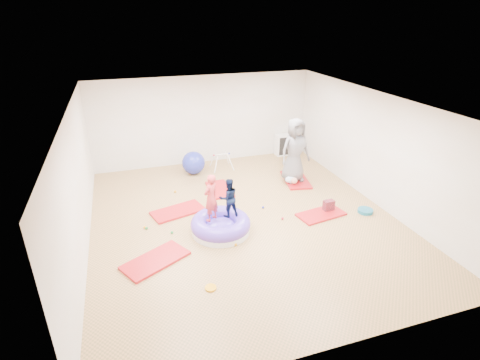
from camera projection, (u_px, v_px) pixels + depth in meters
name	position (u px, v px, depth m)	size (l,w,h in m)	color
room	(244.00, 165.00, 8.42)	(7.01, 8.01, 2.81)	tan
gym_mat_front_left	(156.00, 260.00, 7.45)	(1.30, 0.65, 0.05)	red
gym_mat_mid_left	(178.00, 211.00, 9.29)	(1.27, 0.64, 0.05)	red
gym_mat_center_back	(220.00, 189.00, 10.45)	(1.14, 0.57, 0.05)	red
gym_mat_right	(321.00, 214.00, 9.15)	(1.16, 0.58, 0.05)	red
gym_mat_rear_right	(296.00, 180.00, 11.03)	(1.30, 0.65, 0.05)	red
inflatable_cushion	(221.00, 226.00, 8.40)	(1.35, 1.35, 0.43)	white
child_pink	(211.00, 196.00, 8.05)	(0.40, 0.26, 1.08)	#CC383D
child_navy	(229.00, 196.00, 8.25)	(0.44, 0.34, 0.90)	black
adult_caregiver	(295.00, 150.00, 10.56)	(0.90, 0.59, 1.84)	slate
infant	(292.00, 180.00, 10.69)	(0.38, 0.39, 0.22)	silver
ball_pit_balls	(206.00, 217.00, 9.02)	(3.24, 3.06, 0.06)	#C6273D
exercise_ball_blue	(194.00, 163.00, 11.39)	(0.70, 0.70, 0.70)	#232CA2
exercise_ball_orange	(192.00, 168.00, 11.46)	(0.36, 0.36, 0.36)	orange
infant_play_gym	(222.00, 159.00, 11.71)	(0.66, 0.63, 0.51)	white
cube_shelf	(286.00, 144.00, 12.92)	(0.72, 0.36, 0.72)	white
balance_disc	(365.00, 211.00, 9.27)	(0.38, 0.38, 0.08)	#16607E
backpack	(329.00, 206.00, 9.27)	(0.26, 0.16, 0.30)	maroon
yellow_toy	(211.00, 288.00, 6.73)	(0.21, 0.21, 0.03)	#ED9F08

